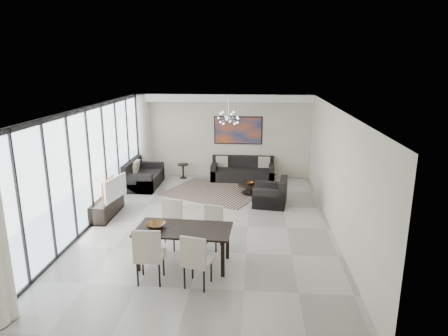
# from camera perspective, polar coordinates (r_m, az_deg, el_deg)

# --- Properties ---
(room_shell) EXTENTS (6.00, 9.00, 2.90)m
(room_shell) POSITION_cam_1_polar(r_m,az_deg,el_deg) (9.54, 0.55, -0.22)
(room_shell) COLOR #A8A39B
(room_shell) RESTS_ON ground
(window_wall) EXTENTS (0.37, 8.95, 2.90)m
(window_wall) POSITION_cam_1_polar(r_m,az_deg,el_deg) (10.30, -18.18, 0.28)
(window_wall) COLOR silver
(window_wall) RESTS_ON floor
(soffit) EXTENTS (5.98, 0.40, 0.26)m
(soffit) POSITION_cam_1_polar(r_m,az_deg,el_deg) (13.58, -0.10, 9.97)
(soffit) COLOR white
(soffit) RESTS_ON room_shell
(painting) EXTENTS (1.68, 0.04, 0.98)m
(painting) POSITION_cam_1_polar(r_m,az_deg,el_deg) (13.86, 2.03, 5.39)
(painting) COLOR #C14E1A
(painting) RESTS_ON room_shell
(chandelier) EXTENTS (0.66, 0.66, 0.71)m
(chandelier) POSITION_cam_1_polar(r_m,az_deg,el_deg) (11.82, 0.64, 7.18)
(chandelier) COLOR silver
(chandelier) RESTS_ON room_shell
(rug) EXTENTS (3.37, 3.05, 0.01)m
(rug) POSITION_cam_1_polar(r_m,az_deg,el_deg) (12.49, -1.47, -3.45)
(rug) COLOR black
(rug) RESTS_ON floor
(coffee_table) EXTENTS (0.88, 0.88, 0.31)m
(coffee_table) POSITION_cam_1_polar(r_m,az_deg,el_deg) (12.35, 3.99, -2.87)
(coffee_table) COLOR black
(coffee_table) RESTS_ON floor
(bowl_coffee) EXTENTS (0.26, 0.26, 0.07)m
(bowl_coffee) POSITION_cam_1_polar(r_m,az_deg,el_deg) (12.25, 3.76, -2.17)
(bowl_coffee) COLOR brown
(bowl_coffee) RESTS_ON coffee_table
(sofa_main) EXTENTS (2.14, 0.88, 0.78)m
(sofa_main) POSITION_cam_1_polar(r_m,az_deg,el_deg) (13.76, 2.68, -0.60)
(sofa_main) COLOR black
(sofa_main) RESTS_ON floor
(loveseat) EXTENTS (0.96, 1.71, 0.86)m
(loveseat) POSITION_cam_1_polar(r_m,az_deg,el_deg) (13.28, -11.58, -1.35)
(loveseat) COLOR black
(loveseat) RESTS_ON floor
(armchair) EXTENTS (1.01, 1.05, 0.79)m
(armchair) POSITION_cam_1_polar(r_m,az_deg,el_deg) (11.40, 6.79, -3.98)
(armchair) COLOR black
(armchair) RESTS_ON floor
(side_table) EXTENTS (0.37, 0.37, 0.51)m
(side_table) POSITION_cam_1_polar(r_m,az_deg,el_deg) (13.98, -5.87, -0.09)
(side_table) COLOR black
(side_table) RESTS_ON floor
(tv_console) EXTENTS (0.42, 1.50, 0.47)m
(tv_console) POSITION_cam_1_polar(r_m,az_deg,el_deg) (11.01, -16.36, -5.39)
(tv_console) COLOR black
(tv_console) RESTS_ON floor
(television) EXTENTS (0.32, 1.03, 0.59)m
(television) POSITION_cam_1_polar(r_m,az_deg,el_deg) (10.80, -15.73, -2.77)
(television) COLOR gray
(television) RESTS_ON tv_console
(dining_table) EXTENTS (1.91, 1.03, 0.78)m
(dining_table) POSITION_cam_1_polar(r_m,az_deg,el_deg) (7.99, -5.79, -9.14)
(dining_table) COLOR black
(dining_table) RESTS_ON floor
(dining_chair_sw) EXTENTS (0.53, 0.53, 1.10)m
(dining_chair_sw) POSITION_cam_1_polar(r_m,az_deg,el_deg) (7.44, -10.73, -11.73)
(dining_chair_sw) COLOR #B8AA99
(dining_chair_sw) RESTS_ON floor
(dining_chair_se) EXTENTS (0.57, 0.57, 1.03)m
(dining_chair_se) POSITION_cam_1_polar(r_m,az_deg,el_deg) (7.22, -4.08, -12.69)
(dining_chair_se) COLOR #B8AA99
(dining_chair_se) RESTS_ON floor
(dining_chair_nw) EXTENTS (0.55, 0.55, 1.03)m
(dining_chair_nw) POSITION_cam_1_polar(r_m,az_deg,el_deg) (8.89, -7.66, -7.33)
(dining_chair_nw) COLOR #B8AA99
(dining_chair_nw) RESTS_ON floor
(dining_chair_ne) EXTENTS (0.51, 0.51, 0.92)m
(dining_chair_ne) POSITION_cam_1_polar(r_m,az_deg,el_deg) (8.77, -1.68, -7.98)
(dining_chair_ne) COLOR #B8AA99
(dining_chair_ne) RESTS_ON floor
(bowl_dining) EXTENTS (0.45, 0.45, 0.09)m
(bowl_dining) POSITION_cam_1_polar(r_m,az_deg,el_deg) (8.05, -9.78, -8.08)
(bowl_dining) COLOR brown
(bowl_dining) RESTS_ON dining_table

